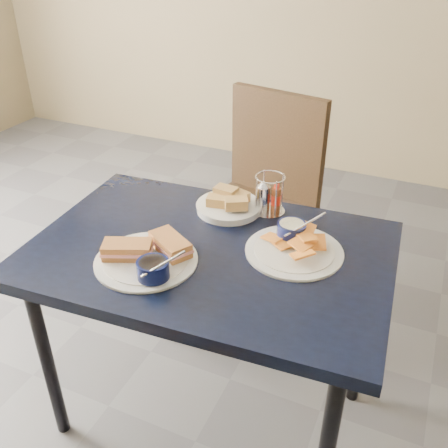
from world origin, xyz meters
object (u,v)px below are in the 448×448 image
at_px(dining_table, 210,268).
at_px(plantain_plate, 294,243).
at_px(condiment_caddy, 268,197).
at_px(chair_far, 259,188).
at_px(bread_basket, 229,204).
at_px(sandwich_plate, 149,256).

height_order(dining_table, plantain_plate, plantain_plate).
distance_m(plantain_plate, condiment_caddy, 0.24).
bearing_deg(chair_far, condiment_caddy, -67.00).
height_order(dining_table, bread_basket, bread_basket).
distance_m(sandwich_plate, condiment_caddy, 0.47).
bearing_deg(sandwich_plate, chair_far, 90.28).
bearing_deg(sandwich_plate, bread_basket, 76.91).
height_order(chair_far, plantain_plate, chair_far).
relative_size(dining_table, sandwich_plate, 3.58).
height_order(bread_basket, condiment_caddy, condiment_caddy).
xyz_separation_m(sandwich_plate, bread_basket, (0.09, 0.38, -0.00)).
relative_size(chair_far, plantain_plate, 3.35).
xyz_separation_m(chair_far, sandwich_plate, (0.00, -0.93, 0.21)).
relative_size(chair_far, sandwich_plate, 3.11).
bearing_deg(dining_table, bread_basket, 99.49).
bearing_deg(plantain_plate, sandwich_plate, -146.10).
xyz_separation_m(bread_basket, condiment_caddy, (0.12, 0.05, 0.03)).
height_order(plantain_plate, bread_basket, plantain_plate).
xyz_separation_m(chair_far, bread_basket, (0.09, -0.55, 0.21)).
height_order(sandwich_plate, plantain_plate, same).
distance_m(sandwich_plate, bread_basket, 0.39).
xyz_separation_m(chair_far, condiment_caddy, (0.21, -0.50, 0.24)).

